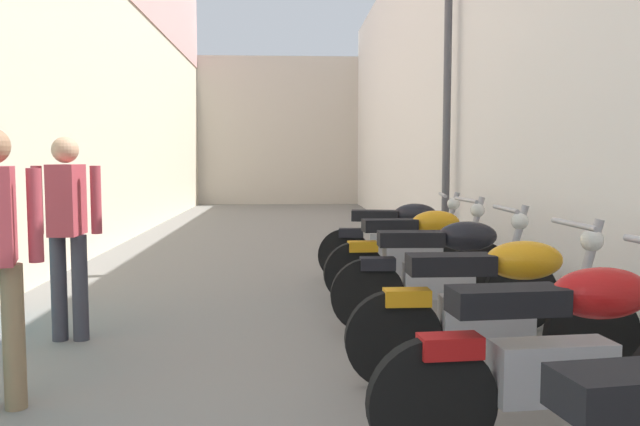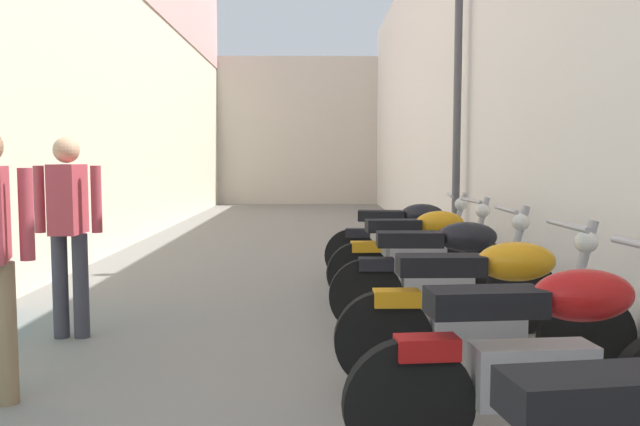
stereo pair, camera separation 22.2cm
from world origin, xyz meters
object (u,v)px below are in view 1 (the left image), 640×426
motorcycle_fourth (496,306)px  motorcycle_fifth (446,271)px  pedestrian_further_down (67,223)px  street_lamp (441,56)px  motorcycle_seventh (400,238)px  motorcycle_sixth (418,251)px  motorcycle_third (565,354)px

motorcycle_fourth → motorcycle_fifth: bearing=90.0°
pedestrian_further_down → street_lamp: 5.28m
motorcycle_seventh → motorcycle_fourth: bearing=-90.0°
motorcycle_fifth → pedestrian_further_down: size_ratio=1.18×
motorcycle_sixth → street_lamp: 3.17m
motorcycle_fifth → pedestrian_further_down: bearing=-177.9°
motorcycle_third → pedestrian_further_down: pedestrian_further_down is taller
motorcycle_seventh → street_lamp: 2.57m
motorcycle_third → motorcycle_seventh: bearing=90.0°
motorcycle_fourth → motorcycle_fifth: size_ratio=1.00×
motorcycle_fifth → motorcycle_sixth: (-0.00, 1.10, 0.00)m
motorcycle_fifth → motorcycle_sixth: same height
motorcycle_fourth → pedestrian_further_down: (-2.96, 1.16, 0.42)m
motorcycle_fourth → street_lamp: 5.08m
motorcycle_fourth → street_lamp: (0.70, 4.51, 2.22)m
motorcycle_fifth → motorcycle_seventh: bearing=90.0°
motorcycle_fourth → motorcycle_third: bearing=-90.0°
motorcycle_third → pedestrian_further_down: bearing=144.0°
motorcycle_sixth → motorcycle_seventh: same height
pedestrian_further_down → street_lamp: size_ratio=0.34×
motorcycle_third → motorcycle_sixth: (0.00, 3.36, 0.00)m
motorcycle_fifth → motorcycle_fourth: bearing=-90.0°
motorcycle_fifth → pedestrian_further_down: pedestrian_further_down is taller
street_lamp → motorcycle_fifth: bearing=-102.2°
motorcycle_third → motorcycle_sixth: size_ratio=1.00×
motorcycle_fourth → street_lamp: bearing=81.2°
motorcycle_sixth → pedestrian_further_down: size_ratio=1.18×
motorcycle_third → motorcycle_seventh: (-0.00, 4.41, 0.00)m
motorcycle_fifth → street_lamp: (0.70, 3.25, 2.22)m
motorcycle_fourth → motorcycle_sixth: same height
motorcycle_third → motorcycle_seventh: size_ratio=1.00×
motorcycle_third → street_lamp: 5.98m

